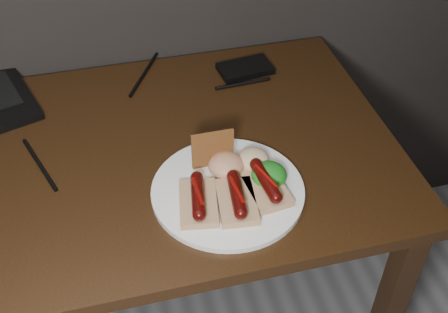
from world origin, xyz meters
The scene contains 11 objects.
desk centered at (0.00, 1.38, 0.66)m, with size 1.40×0.70×0.75m.
hard_drive centered at (0.45, 1.62, 0.76)m, with size 0.13×0.08×0.02m, color black.
desk_cables centered at (0.02, 1.54, 0.75)m, with size 0.94×0.47×0.01m.
plate centered at (0.31, 1.22, 0.76)m, with size 0.30×0.30×0.01m, color white.
bread_sausage_left centered at (0.24, 1.19, 0.78)m, with size 0.09×0.13×0.04m.
bread_sausage_center centered at (0.31, 1.18, 0.78)m, with size 0.08×0.12×0.04m.
bread_sausage_right centered at (0.37, 1.20, 0.78)m, with size 0.08×0.12×0.04m.
crispbread centered at (0.29, 1.29, 0.80)m, with size 0.09×0.01×0.09m, color #955828.
salad_greens centered at (0.39, 1.22, 0.78)m, with size 0.07×0.07×0.04m, color #125E12.
salsa_mound centered at (0.31, 1.27, 0.78)m, with size 0.07×0.07×0.04m, color #A42210.
coleslaw_mound centered at (0.37, 1.27, 0.78)m, with size 0.06×0.06×0.04m, color beige.
Camera 1 is at (0.11, 0.49, 1.54)m, focal length 45.00 mm.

